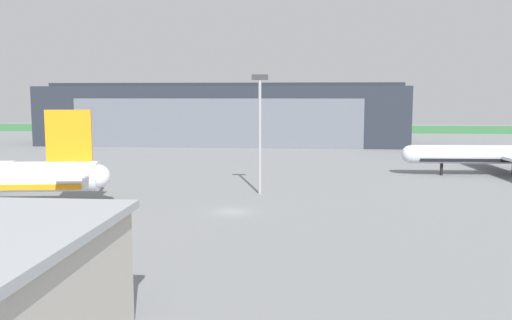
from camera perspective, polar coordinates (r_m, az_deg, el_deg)
name	(u,v)px	position (r m, az deg, el deg)	size (l,w,h in m)	color
ground_plane	(232,212)	(69.13, -2.59, -5.49)	(440.00, 440.00, 0.00)	slate
grass_field_strip	(283,128)	(244.74, 2.90, 3.35)	(440.00, 56.00, 0.08)	#367540
maintenance_hangar	(224,115)	(167.99, -3.42, 4.79)	(108.49, 30.98, 18.66)	#232833
airliner_far_right	(511,155)	(110.18, 25.32, 0.46)	(39.54, 35.67, 11.44)	silver
apron_light_mast	(260,124)	(80.30, 0.41, 3.81)	(2.40, 0.50, 17.83)	#99999E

